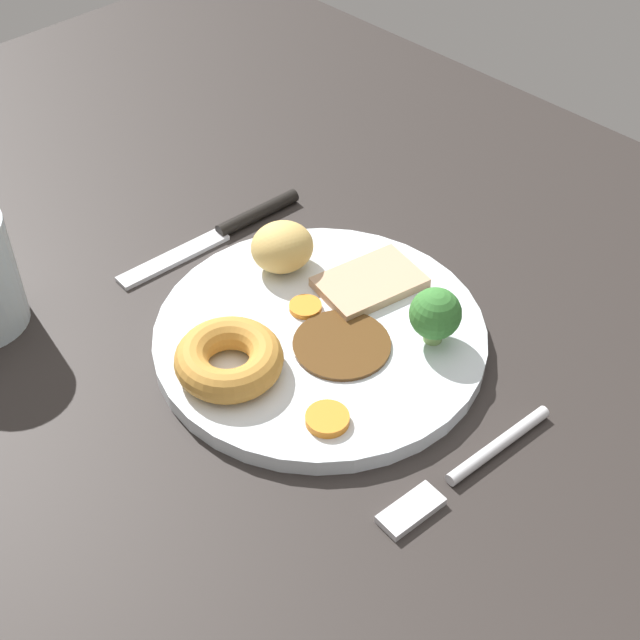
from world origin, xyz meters
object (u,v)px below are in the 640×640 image
at_px(carrot_coin_back, 327,419).
at_px(broccoli_floret, 435,314).
at_px(meat_slice_main, 370,282).
at_px(fork, 464,471).
at_px(carrot_coin_front, 303,308).
at_px(dinner_plate, 320,336).
at_px(roast_potato_left, 282,247).
at_px(knife, 228,229).
at_px(yorkshire_pudding, 229,359).

xyz_separation_m(carrot_coin_back, broccoli_floret, (0.00, -0.11, 0.02)).
distance_m(meat_slice_main, carrot_coin_back, 0.15).
xyz_separation_m(broccoli_floret, fork, (-0.09, 0.07, -0.04)).
distance_m(carrot_coin_front, carrot_coin_back, 0.11).
bearing_deg(carrot_coin_front, fork, 172.40).
bearing_deg(fork, meat_slice_main, -111.77).
bearing_deg(dinner_plate, roast_potato_left, -22.12).
xyz_separation_m(dinner_plate, carrot_coin_back, (-0.07, 0.06, 0.01)).
bearing_deg(roast_potato_left, carrot_coin_front, 153.96).
bearing_deg(carrot_coin_back, dinner_plate, -40.90).
relative_size(roast_potato_left, broccoli_floret, 1.12).
bearing_deg(fork, knife, -95.64).
bearing_deg(fork, yorkshire_pudding, -66.48).
relative_size(meat_slice_main, fork, 0.53).
bearing_deg(carrot_coin_front, yorkshire_pudding, 97.31).
height_order(yorkshire_pudding, broccoli_floret, broccoli_floret).
distance_m(dinner_plate, roast_potato_left, 0.09).
xyz_separation_m(meat_slice_main, yorkshire_pudding, (0.01, 0.14, 0.01)).
height_order(yorkshire_pudding, fork, yorkshire_pudding).
relative_size(dinner_plate, knife, 1.36).
relative_size(dinner_plate, meat_slice_main, 3.13).
relative_size(broccoli_floret, knife, 0.25).
bearing_deg(knife, roast_potato_left, 88.50).
xyz_separation_m(meat_slice_main, carrot_coin_front, (0.02, 0.06, -0.00)).
xyz_separation_m(yorkshire_pudding, knife, (0.14, -0.11, -0.02)).
bearing_deg(roast_potato_left, meat_slice_main, -153.89).
relative_size(carrot_coin_back, fork, 0.20).
height_order(carrot_coin_front, fork, carrot_coin_front).
bearing_deg(yorkshire_pudding, knife, -39.11).
distance_m(meat_slice_main, roast_potato_left, 0.08).
height_order(broccoli_floret, fork, broccoli_floret).
relative_size(yorkshire_pudding, knife, 0.42).
xyz_separation_m(dinner_plate, broccoli_floret, (-0.07, -0.05, 0.03)).
bearing_deg(carrot_coin_back, meat_slice_main, -57.73).
bearing_deg(yorkshire_pudding, roast_potato_left, -60.28).
height_order(yorkshire_pudding, carrot_coin_front, yorkshire_pudding).
bearing_deg(yorkshire_pudding, broccoli_floret, -121.59).
bearing_deg(carrot_coin_back, broccoli_floret, -88.43).
height_order(yorkshire_pudding, carrot_coin_back, yorkshire_pudding).
distance_m(yorkshire_pudding, roast_potato_left, 0.12).
bearing_deg(carrot_coin_back, yorkshire_pudding, 11.57).
height_order(yorkshire_pudding, knife, yorkshire_pudding).
height_order(meat_slice_main, carrot_coin_front, meat_slice_main).
bearing_deg(carrot_coin_front, carrot_coin_back, 144.96).
height_order(meat_slice_main, yorkshire_pudding, yorkshire_pudding).
xyz_separation_m(roast_potato_left, carrot_coin_front, (-0.05, 0.02, -0.02)).
bearing_deg(roast_potato_left, carrot_coin_back, 147.94).
bearing_deg(yorkshire_pudding, carrot_coin_back, -168.43).
distance_m(dinner_plate, fork, 0.16).
bearing_deg(dinner_plate, broccoli_floret, -141.15).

